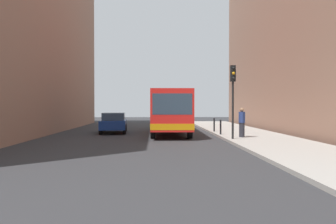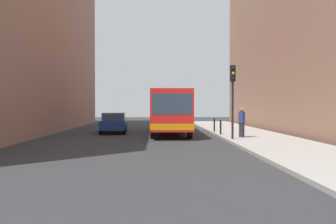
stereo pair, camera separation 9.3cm
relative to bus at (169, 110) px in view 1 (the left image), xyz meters
name	(u,v)px [view 1 (the left image)]	position (x,y,z in m)	size (l,w,h in m)	color
ground_plane	(168,138)	(-0.25, -3.72, -1.73)	(80.00, 80.00, 0.00)	#2D2D30
sidewalk	(254,137)	(5.15, -3.72, -1.65)	(4.40, 40.00, 0.15)	#9E9991
building_left	(6,17)	(-11.75, 0.28, 6.65)	(7.00, 32.00, 16.75)	#936B56
building_right	(321,28)	(11.25, 0.28, 6.00)	(7.00, 32.00, 15.46)	#936B56
bus	(169,110)	(0.00, 0.00, 0.00)	(2.64, 11.05, 3.00)	red
car_beside_bus	(114,122)	(-4.11, 0.68, -0.94)	(2.08, 4.50, 1.48)	navy
traffic_light	(233,88)	(3.30, -5.97, 1.28)	(0.28, 0.33, 4.10)	black
bollard_near	(221,127)	(3.20, -2.84, -1.10)	(0.11, 0.11, 0.95)	black
bollard_mid	(214,125)	(3.20, -0.35, -1.10)	(0.11, 0.11, 0.95)	black
pedestrian_near_signal	(242,122)	(4.10, -4.81, -0.71)	(0.38, 0.38, 1.72)	#26262D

